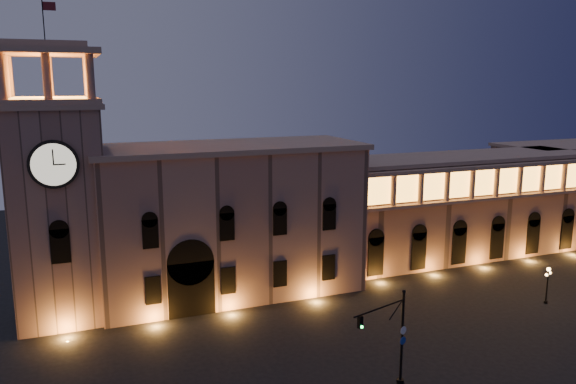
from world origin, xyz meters
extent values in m
plane|color=black|center=(0.00, 0.00, 0.00)|extent=(160.00, 160.00, 0.00)
cube|color=#89655A|center=(-2.00, 22.00, 8.50)|extent=(30.00, 12.00, 17.00)
cube|color=gray|center=(-2.00, 22.00, 17.30)|extent=(30.80, 12.80, 0.60)
cube|color=black|center=(-8.00, 16.60, 3.00)|extent=(5.00, 1.40, 6.00)
cylinder|color=black|center=(-8.00, 16.60, 6.00)|extent=(5.00, 1.40, 5.00)
cube|color=orange|center=(-8.00, 16.40, 2.80)|extent=(4.20, 0.20, 5.00)
cube|color=#89655A|center=(-20.50, 21.00, 11.00)|extent=(9.00, 9.00, 22.00)
cube|color=gray|center=(-20.50, 21.00, 22.25)|extent=(9.80, 9.80, 0.50)
cylinder|color=black|center=(-20.50, 16.32, 17.00)|extent=(4.60, 0.35, 4.60)
cylinder|color=beige|center=(-20.50, 16.18, 17.00)|extent=(4.00, 0.12, 4.00)
cube|color=gray|center=(-20.50, 21.00, 22.75)|extent=(9.40, 9.40, 0.50)
cube|color=orange|center=(-20.50, 21.00, 23.05)|extent=(6.80, 6.80, 0.15)
cylinder|color=gray|center=(-24.30, 17.20, 25.10)|extent=(0.76, 0.76, 4.20)
cylinder|color=gray|center=(-20.50, 17.20, 25.10)|extent=(0.76, 0.76, 4.20)
cylinder|color=gray|center=(-16.70, 17.20, 25.10)|extent=(0.76, 0.76, 4.20)
cylinder|color=gray|center=(-24.30, 24.80, 25.10)|extent=(0.76, 0.76, 4.20)
cylinder|color=gray|center=(-20.50, 24.80, 25.10)|extent=(0.76, 0.76, 4.20)
cylinder|color=gray|center=(-16.70, 24.80, 25.10)|extent=(0.76, 0.76, 4.20)
cylinder|color=gray|center=(-24.30, 21.00, 25.10)|extent=(0.76, 0.76, 4.20)
cylinder|color=gray|center=(-16.70, 21.00, 25.10)|extent=(0.76, 0.76, 4.20)
cube|color=gray|center=(-20.50, 21.00, 27.50)|extent=(9.80, 9.80, 0.60)
cube|color=gray|center=(-20.50, 21.00, 28.10)|extent=(7.50, 7.50, 0.60)
cylinder|color=black|center=(-20.50, 21.00, 30.40)|extent=(0.10, 0.10, 4.00)
plane|color=#50161C|center=(-19.90, 21.00, 31.80)|extent=(1.20, 0.00, 1.20)
cube|color=#845F54|center=(32.00, 24.00, 7.00)|extent=(40.00, 10.00, 14.00)
cube|color=gray|center=(32.00, 24.00, 14.25)|extent=(40.60, 10.60, 0.50)
cube|color=gray|center=(32.00, 18.50, 9.30)|extent=(40.00, 1.20, 0.40)
cube|color=gray|center=(32.00, 18.50, 13.60)|extent=(40.00, 1.40, 0.50)
cube|color=orange|center=(32.00, 19.05, 11.50)|extent=(38.00, 0.15, 3.60)
cylinder|color=gray|center=(14.00, 18.50, 11.50)|extent=(0.70, 0.70, 4.00)
cylinder|color=gray|center=(18.00, 18.50, 11.50)|extent=(0.70, 0.70, 4.00)
cylinder|color=gray|center=(22.00, 18.50, 11.50)|extent=(0.70, 0.70, 4.00)
cylinder|color=gray|center=(26.00, 18.50, 11.50)|extent=(0.70, 0.70, 4.00)
cylinder|color=gray|center=(30.00, 18.50, 11.50)|extent=(0.70, 0.70, 4.00)
cylinder|color=gray|center=(34.00, 18.50, 11.50)|extent=(0.70, 0.70, 4.00)
cylinder|color=gray|center=(38.00, 18.50, 11.50)|extent=(0.70, 0.70, 4.00)
cylinder|color=gray|center=(42.00, 18.50, 11.50)|extent=(0.70, 0.70, 4.00)
cylinder|color=gray|center=(46.00, 18.50, 11.50)|extent=(0.70, 0.70, 4.00)
cube|color=#845F54|center=(58.00, 30.00, 7.00)|extent=(20.00, 12.00, 14.00)
cylinder|color=black|center=(5.25, -3.78, 3.96)|extent=(0.23, 0.23, 7.91)
cylinder|color=black|center=(5.25, -3.78, 0.17)|extent=(0.63, 0.63, 0.34)
sphere|color=black|center=(5.25, -3.78, 8.02)|extent=(0.32, 0.32, 0.32)
cylinder|color=black|center=(2.56, -4.62, 7.35)|extent=(5.44, 1.81, 0.14)
cube|color=black|center=(0.51, -5.26, 6.78)|extent=(0.42, 0.40, 0.96)
cylinder|color=#0CE53F|center=(0.56, -5.43, 6.46)|extent=(0.22, 0.15, 0.20)
cylinder|color=silver|center=(5.25, -3.95, 4.75)|extent=(0.66, 0.24, 0.68)
cylinder|color=navy|center=(5.25, -3.95, 3.84)|extent=(0.66, 0.24, 0.68)
cylinder|color=black|center=(30.00, 4.97, 1.97)|extent=(0.16, 0.16, 3.93)
cylinder|color=black|center=(30.00, 4.97, 0.15)|extent=(0.43, 0.43, 0.29)
sphere|color=#EBAD5E|center=(30.00, 4.97, 4.03)|extent=(0.43, 0.43, 0.43)
cylinder|color=black|center=(29.77, 4.87, 3.44)|extent=(0.92, 0.45, 0.06)
sphere|color=#EBAD5E|center=(29.55, 4.77, 3.49)|extent=(0.31, 0.31, 0.31)
cylinder|color=black|center=(30.23, 5.07, 3.44)|extent=(0.92, 0.45, 0.06)
sphere|color=#EBAD5E|center=(30.45, 5.16, 3.49)|extent=(0.31, 0.31, 0.31)
camera|label=1|loc=(-19.01, -40.16, 24.50)|focal=35.00mm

